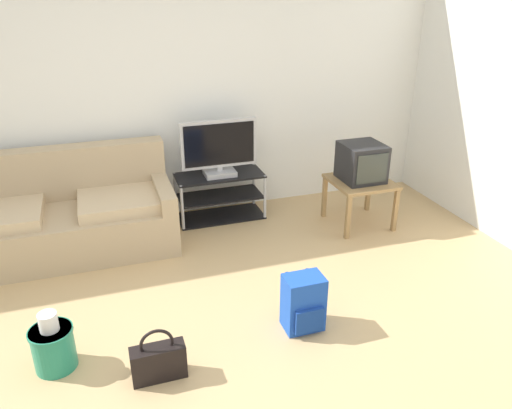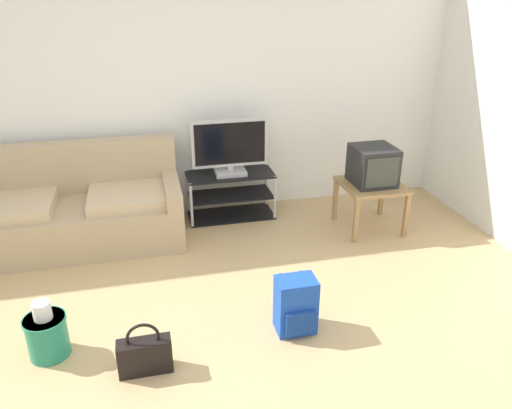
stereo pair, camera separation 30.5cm
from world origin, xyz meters
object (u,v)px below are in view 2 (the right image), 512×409
side_table (371,190)px  handbag (145,355)px  couch (75,210)px  crt_tv (373,165)px  flat_tv (230,148)px  cleaning_bucket (47,333)px  tv_stand (230,195)px  backpack (296,305)px

side_table → handbag: bearing=-145.4°
side_table → couch: bearing=172.3°
couch → crt_tv: (2.76, -0.36, 0.33)m
side_table → crt_tv: bearing=90.0°
side_table → crt_tv: (0.00, 0.02, 0.25)m
flat_tv → cleaning_bucket: flat_tv is taller
couch → flat_tv: (1.49, 0.18, 0.43)m
cleaning_bucket → side_table: bearing=23.5°
flat_tv → cleaning_bucket: (-1.54, -1.78, -0.58)m
side_table → cleaning_bucket: (-2.82, -1.22, -0.23)m
tv_stand → cleaning_bucket: (-1.54, -1.80, -0.07)m
tv_stand → side_table: tv_stand is taller
crt_tv → cleaning_bucket: 3.11m
couch → cleaning_bucket: size_ratio=4.74×
flat_tv → side_table: (1.27, -0.55, -0.35)m
flat_tv → handbag: flat_tv is taller
crt_tv → handbag: (-2.21, -1.54, -0.52)m
crt_tv → handbag: size_ratio=1.10×
side_table → cleaning_bucket: size_ratio=1.41×
tv_stand → flat_tv: size_ratio=1.16×
couch → cleaning_bucket: 1.61m
backpack → cleaning_bucket: (-1.64, 0.12, -0.03)m
couch → flat_tv: size_ratio=2.55×
crt_tv → handbag: 2.74m
backpack → handbag: 1.05m
cleaning_bucket → backpack: bearing=-4.3°
tv_stand → handbag: 2.30m
flat_tv → tv_stand: bearing=90.0°
backpack → cleaning_bucket: bearing=160.7°
couch → side_table: (2.76, -0.38, 0.08)m
flat_tv → crt_tv: flat_tv is taller
backpack → handbag: backpack is taller
crt_tv → cleaning_bucket: size_ratio=0.98×
backpack → crt_tv: bearing=34.3°
flat_tv → backpack: flat_tv is taller
crt_tv → backpack: 1.86m
couch → side_table: bearing=-7.7°
tv_stand → side_table: 1.41m
couch → tv_stand: bearing=7.6°
handbag → cleaning_bucket: size_ratio=0.89×
couch → side_table: couch is taller
flat_tv → side_table: size_ratio=1.32×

